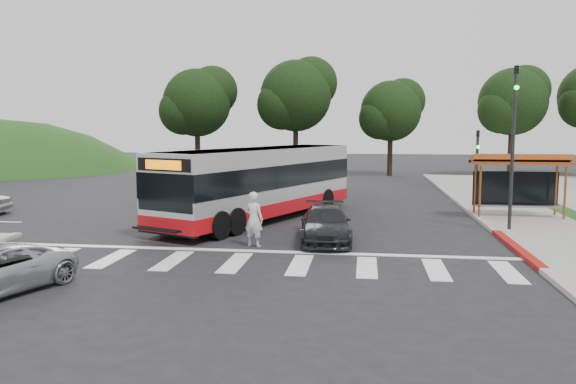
# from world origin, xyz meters

# --- Properties ---
(ground) EXTENTS (140.00, 140.00, 0.00)m
(ground) POSITION_xyz_m (0.00, 0.00, 0.00)
(ground) COLOR black
(ground) RESTS_ON ground
(sidewalk_east) EXTENTS (4.00, 40.00, 0.12)m
(sidewalk_east) POSITION_xyz_m (11.00, 8.00, 0.06)
(sidewalk_east) COLOR gray
(sidewalk_east) RESTS_ON ground
(curb_east) EXTENTS (0.30, 40.00, 0.15)m
(curb_east) POSITION_xyz_m (9.00, 8.00, 0.07)
(curb_east) COLOR #9E9991
(curb_east) RESTS_ON ground
(curb_east_red) EXTENTS (0.32, 6.00, 0.15)m
(curb_east_red) POSITION_xyz_m (9.00, -2.00, 0.08)
(curb_east_red) COLOR maroon
(curb_east_red) RESTS_ON ground
(hillside_nw) EXTENTS (44.00, 44.00, 10.00)m
(hillside_nw) POSITION_xyz_m (-32.00, 30.00, 0.00)
(hillside_nw) COLOR #173A12
(hillside_nw) RESTS_ON ground
(crosswalk_ladder) EXTENTS (18.00, 2.60, 0.01)m
(crosswalk_ladder) POSITION_xyz_m (0.00, -5.00, 0.01)
(crosswalk_ladder) COLOR silver
(crosswalk_ladder) RESTS_ON ground
(bus_shelter) EXTENTS (4.20, 1.60, 2.86)m
(bus_shelter) POSITION_xyz_m (10.80, 5.10, 2.35)
(bus_shelter) COLOR #994319
(bus_shelter) RESTS_ON sidewalk_east
(traffic_signal_ne_tall) EXTENTS (0.18, 0.37, 6.50)m
(traffic_signal_ne_tall) POSITION_xyz_m (9.60, 1.49, 3.88)
(traffic_signal_ne_tall) COLOR black
(traffic_signal_ne_tall) RESTS_ON ground
(traffic_signal_ne_short) EXTENTS (0.18, 0.37, 4.00)m
(traffic_signal_ne_short) POSITION_xyz_m (9.60, 8.49, 2.48)
(traffic_signal_ne_short) COLOR black
(traffic_signal_ne_short) RESTS_ON ground
(tree_ne_a) EXTENTS (6.16, 5.74, 9.30)m
(tree_ne_a) POSITION_xyz_m (16.08, 28.06, 6.39)
(tree_ne_a) COLOR black
(tree_ne_a) RESTS_ON parking_lot
(tree_north_a) EXTENTS (6.60, 6.15, 10.17)m
(tree_north_a) POSITION_xyz_m (-1.92, 26.07, 6.92)
(tree_north_a) COLOR black
(tree_north_a) RESTS_ON ground
(tree_north_b) EXTENTS (5.72, 5.33, 8.43)m
(tree_north_b) POSITION_xyz_m (6.07, 28.06, 5.66)
(tree_north_b) COLOR black
(tree_north_b) RESTS_ON ground
(tree_north_c) EXTENTS (6.16, 5.74, 9.30)m
(tree_north_c) POSITION_xyz_m (-9.92, 24.06, 6.29)
(tree_north_c) COLOR black
(tree_north_c) RESTS_ON ground
(transit_bus) EXTENTS (7.32, 12.49, 3.21)m
(transit_bus) POSITION_xyz_m (-0.74, 3.29, 1.60)
(transit_bus) COLOR #B6B8BB
(transit_bus) RESTS_ON ground
(pedestrian) EXTENTS (0.81, 0.64, 1.93)m
(pedestrian) POSITION_xyz_m (0.09, -2.57, 0.96)
(pedestrian) COLOR silver
(pedestrian) RESTS_ON ground
(dark_sedan) EXTENTS (2.17, 4.53, 1.27)m
(dark_sedan) POSITION_xyz_m (2.50, -1.31, 0.64)
(dark_sedan) COLOR black
(dark_sedan) RESTS_ON ground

